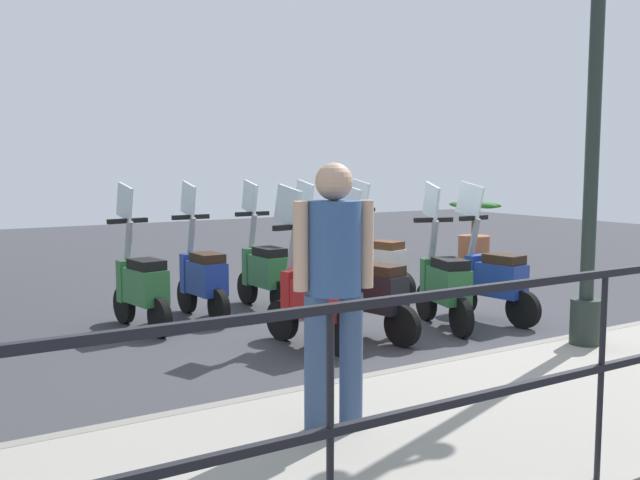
% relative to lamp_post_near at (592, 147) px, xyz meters
% --- Properties ---
extents(ground_plane, '(28.00, 28.00, 0.00)m').
position_rel_lamp_post_near_xyz_m(ground_plane, '(2.40, 0.63, -1.87)').
color(ground_plane, '#38383D').
extents(promenade_walkway, '(2.20, 20.00, 0.15)m').
position_rel_lamp_post_near_xyz_m(promenade_walkway, '(-0.75, 0.63, -1.80)').
color(promenade_walkway, gray).
rests_on(promenade_walkway, ground_plane).
extents(lamp_post_near, '(0.26, 0.90, 3.92)m').
position_rel_lamp_post_near_xyz_m(lamp_post_near, '(0.00, 0.00, 0.00)').
color(lamp_post_near, '#232D28').
rests_on(lamp_post_near, promenade_walkway).
extents(pedestrian_distant, '(0.39, 0.48, 1.59)m').
position_rel_lamp_post_near_xyz_m(pedestrian_distant, '(-0.52, 2.98, -0.79)').
color(pedestrian_distant, '#384C70').
rests_on(pedestrian_distant, promenade_walkway).
extents(potted_palm, '(1.06, 0.66, 1.05)m').
position_rel_lamp_post_near_xyz_m(potted_palm, '(5.31, -3.81, -1.43)').
color(potted_palm, '#9E5B3D').
rests_on(potted_palm, ground_plane).
extents(scooter_near_0, '(1.23, 0.44, 1.54)m').
position_rel_lamp_post_near_xyz_m(scooter_near_0, '(1.56, -0.45, -1.39)').
color(scooter_near_0, black).
rests_on(scooter_near_0, ground_plane).
extents(scooter_near_1, '(1.21, 0.53, 1.54)m').
position_rel_lamp_post_near_xyz_m(scooter_near_1, '(1.59, 0.22, -1.39)').
color(scooter_near_1, black).
rests_on(scooter_near_1, ground_plane).
extents(scooter_near_2, '(1.22, 0.49, 1.54)m').
position_rel_lamp_post_near_xyz_m(scooter_near_2, '(1.63, 1.15, -1.39)').
color(scooter_near_2, black).
rests_on(scooter_near_2, ground_plane).
extents(scooter_near_3, '(1.22, 0.49, 1.54)m').
position_rel_lamp_post_near_xyz_m(scooter_near_3, '(1.64, 1.82, -1.39)').
color(scooter_near_3, black).
rests_on(scooter_near_3, ground_plane).
extents(scooter_far_0, '(1.22, 0.49, 1.54)m').
position_rel_lamp_post_near_xyz_m(scooter_far_0, '(3.30, -0.18, -1.39)').
color(scooter_far_0, black).
rests_on(scooter_far_0, ground_plane).
extents(scooter_far_1, '(1.23, 0.44, 1.54)m').
position_rel_lamp_post_near_xyz_m(scooter_far_1, '(3.26, 0.71, -1.39)').
color(scooter_far_1, black).
rests_on(scooter_far_1, ground_plane).
extents(scooter_far_2, '(1.23, 0.44, 1.54)m').
position_rel_lamp_post_near_xyz_m(scooter_far_2, '(3.46, 1.38, -1.39)').
color(scooter_far_2, black).
rests_on(scooter_far_2, ground_plane).
extents(scooter_far_3, '(1.23, 0.44, 1.54)m').
position_rel_lamp_post_near_xyz_m(scooter_far_3, '(3.36, 2.21, -1.39)').
color(scooter_far_3, black).
rests_on(scooter_far_3, ground_plane).
extents(scooter_far_4, '(1.23, 0.45, 1.54)m').
position_rel_lamp_post_near_xyz_m(scooter_far_4, '(3.20, 2.95, -1.39)').
color(scooter_far_4, black).
rests_on(scooter_far_4, ground_plane).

